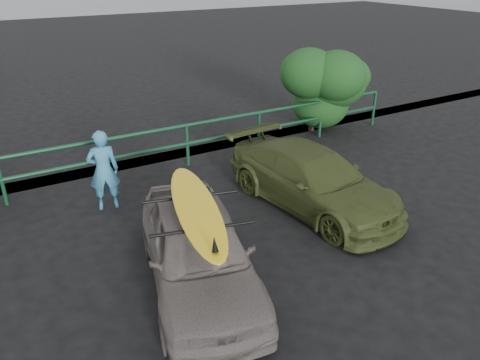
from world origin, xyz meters
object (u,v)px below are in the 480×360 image
object	(u,v)px
man	(103,170)
surfboard	(196,208)
olive_vehicle	(312,179)
guardrail	(147,153)
sedan	(198,250)

from	to	relation	value
man	surfboard	bearing A→B (deg)	109.18
olive_vehicle	man	bearing A→B (deg)	144.73
olive_vehicle	guardrail	bearing A→B (deg)	120.02
man	surfboard	size ratio (longest dim) A/B	0.57
guardrail	man	xyz separation A→B (m)	(-1.26, -1.14, 0.29)
guardrail	man	distance (m)	1.72
olive_vehicle	man	world-z (taller)	man
guardrail	olive_vehicle	world-z (taller)	olive_vehicle
guardrail	surfboard	distance (m)	4.42
sedan	surfboard	distance (m)	0.71
olive_vehicle	surfboard	bearing A→B (deg)	-165.03
guardrail	olive_vehicle	size ratio (longest dim) A/B	3.52
sedan	olive_vehicle	world-z (taller)	sedan
guardrail	surfboard	bearing A→B (deg)	-100.02
surfboard	olive_vehicle	bearing A→B (deg)	35.98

